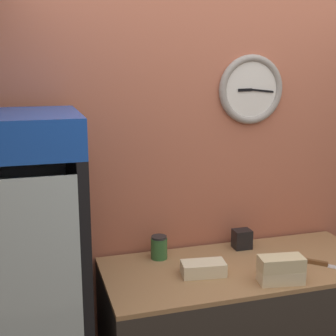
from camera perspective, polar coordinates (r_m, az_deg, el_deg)
The scene contains 9 objects.
wall_back at distance 2.99m, azimuth 6.17°, elevation -0.65°, with size 5.20×0.10×2.70m.
prep_counter at distance 3.00m, azimuth 8.81°, elevation -19.49°, with size 1.61×0.70×0.90m.
beverage_cooler at distance 2.55m, azimuth -18.92°, elevation -12.13°, with size 0.76×0.73×1.82m.
sandwich_stack_bottom at distance 2.62m, azimuth 13.56°, elevation -12.68°, with size 0.25×0.15×0.07m.
sandwich_stack_middle at distance 2.59m, azimuth 13.64°, elevation -11.23°, with size 0.25×0.14×0.07m.
sandwich_flat_left at distance 2.64m, azimuth 4.33°, elevation -12.11°, with size 0.25×0.15×0.07m.
chefs_knife at distance 2.89m, azimuth 18.64°, elevation -11.08°, with size 0.25×0.23×0.02m.
condiment_jar at distance 2.82m, azimuth -1.10°, elevation -9.65°, with size 0.10×0.10×0.14m.
napkin_dispenser at distance 3.01m, azimuth 9.00°, elevation -8.54°, with size 0.11×0.09×0.12m.
Camera 1 is at (-1.13, -1.38, 2.04)m, focal length 50.00 mm.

